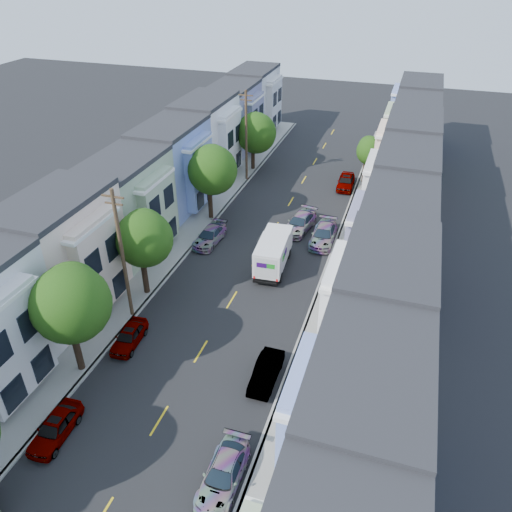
{
  "coord_description": "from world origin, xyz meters",
  "views": [
    {
      "loc": [
        11.17,
        -22.49,
        23.21
      ],
      "look_at": [
        0.89,
        9.26,
        2.2
      ],
      "focal_mm": 35.0,
      "sensor_mm": 36.0,
      "label": 1
    }
  ],
  "objects_px": {
    "tree_d": "(211,170)",
    "parked_left_d": "(210,236)",
    "tree_b": "(70,304)",
    "utility_pole_near": "(123,256)",
    "parked_right_c": "(324,235)",
    "parked_right_d": "(346,182)",
    "fedex_truck": "(273,252)",
    "lead_sedan": "(300,223)",
    "tree_c": "(143,239)",
    "parked_left_c": "(129,337)",
    "parked_right_b": "(266,372)",
    "tree_e": "(255,133)",
    "parked_right_a": "(223,474)",
    "parked_left_b": "(55,428)",
    "utility_pole_far": "(246,136)",
    "tree_far_r": "(370,151)"
  },
  "relations": [
    {
      "from": "tree_b",
      "to": "parked_right_a",
      "type": "xyz_separation_m",
      "value": [
        11.2,
        -4.59,
        -4.69
      ]
    },
    {
      "from": "tree_d",
      "to": "tree_far_r",
      "type": "height_order",
      "value": "tree_d"
    },
    {
      "from": "lead_sedan",
      "to": "parked_right_d",
      "type": "bearing_deg",
      "value": 85.5
    },
    {
      "from": "utility_pole_near",
      "to": "parked_left_c",
      "type": "distance_m",
      "value": 5.48
    },
    {
      "from": "parked_right_d",
      "to": "parked_right_c",
      "type": "bearing_deg",
      "value": -92.58
    },
    {
      "from": "utility_pole_near",
      "to": "parked_right_c",
      "type": "bearing_deg",
      "value": 52.91
    },
    {
      "from": "parked_left_d",
      "to": "fedex_truck",
      "type": "bearing_deg",
      "value": -15.63
    },
    {
      "from": "parked_left_d",
      "to": "parked_right_b",
      "type": "height_order",
      "value": "parked_left_d"
    },
    {
      "from": "tree_d",
      "to": "parked_left_d",
      "type": "distance_m",
      "value": 6.44
    },
    {
      "from": "tree_c",
      "to": "parked_right_c",
      "type": "height_order",
      "value": "tree_c"
    },
    {
      "from": "parked_right_b",
      "to": "fedex_truck",
      "type": "bearing_deg",
      "value": 104.3
    },
    {
      "from": "utility_pole_far",
      "to": "lead_sedan",
      "type": "height_order",
      "value": "utility_pole_far"
    },
    {
      "from": "utility_pole_far",
      "to": "tree_d",
      "type": "bearing_deg",
      "value": -90.01
    },
    {
      "from": "utility_pole_far",
      "to": "parked_right_c",
      "type": "bearing_deg",
      "value": -44.96
    },
    {
      "from": "fedex_truck",
      "to": "parked_right_c",
      "type": "xyz_separation_m",
      "value": [
        3.17,
        5.49,
        -0.82
      ]
    },
    {
      "from": "utility_pole_near",
      "to": "parked_left_c",
      "type": "xyz_separation_m",
      "value": [
        1.4,
        -2.74,
        -4.53
      ]
    },
    {
      "from": "utility_pole_far",
      "to": "parked_right_c",
      "type": "distance_m",
      "value": 16.44
    },
    {
      "from": "parked_right_b",
      "to": "tree_e",
      "type": "bearing_deg",
      "value": 109.09
    },
    {
      "from": "tree_far_r",
      "to": "parked_right_b",
      "type": "xyz_separation_m",
      "value": [
        -1.99,
        -32.32,
        -3.15
      ]
    },
    {
      "from": "parked_left_c",
      "to": "parked_right_d",
      "type": "distance_m",
      "value": 31.6
    },
    {
      "from": "utility_pole_far",
      "to": "parked_left_d",
      "type": "relative_size",
      "value": 2.25
    },
    {
      "from": "tree_b",
      "to": "parked_right_c",
      "type": "relative_size",
      "value": 1.58
    },
    {
      "from": "parked_left_b",
      "to": "parked_left_d",
      "type": "height_order",
      "value": "parked_left_d"
    },
    {
      "from": "parked_right_c",
      "to": "parked_right_d",
      "type": "bearing_deg",
      "value": 88.98
    },
    {
      "from": "tree_c",
      "to": "parked_right_a",
      "type": "distance_m",
      "value": 17.87
    },
    {
      "from": "tree_c",
      "to": "tree_far_r",
      "type": "bearing_deg",
      "value": 63.48
    },
    {
      "from": "parked_right_a",
      "to": "parked_left_d",
      "type": "bearing_deg",
      "value": 113.82
    },
    {
      "from": "tree_b",
      "to": "tree_d",
      "type": "height_order",
      "value": "tree_b"
    },
    {
      "from": "fedex_truck",
      "to": "parked_left_c",
      "type": "xyz_separation_m",
      "value": [
        -6.63,
        -12.07,
        -0.93
      ]
    },
    {
      "from": "tree_c",
      "to": "parked_left_c",
      "type": "bearing_deg",
      "value": -75.81
    },
    {
      "from": "tree_b",
      "to": "parked_right_a",
      "type": "bearing_deg",
      "value": -22.26
    },
    {
      "from": "tree_d",
      "to": "tree_e",
      "type": "bearing_deg",
      "value": 90.0
    },
    {
      "from": "lead_sedan",
      "to": "parked_left_c",
      "type": "bearing_deg",
      "value": -101.84
    },
    {
      "from": "parked_left_b",
      "to": "parked_right_a",
      "type": "bearing_deg",
      "value": -1.64
    },
    {
      "from": "tree_e",
      "to": "fedex_truck",
      "type": "relative_size",
      "value": 1.19
    },
    {
      "from": "parked_right_b",
      "to": "tree_b",
      "type": "bearing_deg",
      "value": -166.12
    },
    {
      "from": "utility_pole_far",
      "to": "parked_right_d",
      "type": "distance_m",
      "value": 12.1
    },
    {
      "from": "tree_far_r",
      "to": "tree_b",
      "type": "bearing_deg",
      "value": -110.61
    },
    {
      "from": "tree_b",
      "to": "utility_pole_near",
      "type": "xyz_separation_m",
      "value": [
        0.0,
        5.85,
        -0.19
      ]
    },
    {
      "from": "parked_left_c",
      "to": "tree_c",
      "type": "bearing_deg",
      "value": 99.99
    },
    {
      "from": "tree_b",
      "to": "parked_right_c",
      "type": "height_order",
      "value": "tree_b"
    },
    {
      "from": "fedex_truck",
      "to": "lead_sedan",
      "type": "xyz_separation_m",
      "value": [
        0.58,
        7.05,
        -0.82
      ]
    },
    {
      "from": "utility_pole_near",
      "to": "fedex_truck",
      "type": "xyz_separation_m",
      "value": [
        8.03,
        9.33,
        -3.6
      ]
    },
    {
      "from": "parked_right_c",
      "to": "tree_c",
      "type": "bearing_deg",
      "value": -134.03
    },
    {
      "from": "tree_d",
      "to": "utility_pole_near",
      "type": "height_order",
      "value": "utility_pole_near"
    },
    {
      "from": "utility_pole_far",
      "to": "parked_left_c",
      "type": "distance_m",
      "value": 29.13
    },
    {
      "from": "parked_right_c",
      "to": "parked_left_b",
      "type": "bearing_deg",
      "value": -112.06
    },
    {
      "from": "utility_pole_near",
      "to": "parked_right_c",
      "type": "xyz_separation_m",
      "value": [
        11.2,
        14.81,
        -4.42
      ]
    },
    {
      "from": "utility_pole_near",
      "to": "tree_d",
      "type": "bearing_deg",
      "value": 90.01
    },
    {
      "from": "fedex_truck",
      "to": "lead_sedan",
      "type": "bearing_deg",
      "value": 81.17
    }
  ]
}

